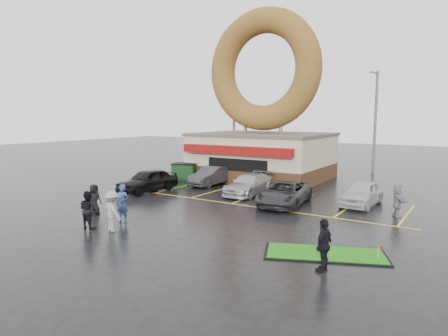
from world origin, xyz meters
The scene contains 17 objects.
ground centered at (0.00, 0.00, 0.00)m, with size 120.00×120.00×0.00m, color black.
donut_shop centered at (-3.00, 12.97, 4.46)m, with size 10.20×8.70×13.50m.
streetlight_left centered at (-10.00, 19.92, 4.78)m, with size 0.40×2.21×9.00m.
streetlight_mid centered at (4.00, 20.92, 4.78)m, with size 0.40×2.21×9.00m.
car_black centered at (-6.71, 3.50, 0.77)m, with size 1.81×4.49×1.53m, color black.
car_dgrey centered at (-4.56, 8.00, 0.69)m, with size 1.46×4.18×1.38m, color #303033.
car_silver centered at (-0.52, 6.41, 0.67)m, with size 1.88×4.62×1.34m, color #A8A8AD.
car_grey centered at (2.71, 4.78, 0.67)m, with size 2.23×4.84×1.35m, color #2A2A2D.
car_white centered at (6.47, 7.05, 0.70)m, with size 1.65×4.11×1.40m, color silver.
person_blue centered at (-2.22, -2.91, 0.92)m, with size 0.67×0.44×1.84m, color #33437F.
person_blackjkt centered at (-2.78, -4.47, 0.86)m, with size 0.84×0.65×1.72m, color black.
person_hoodie centered at (-1.48, -4.20, 0.90)m, with size 1.16×0.67×1.80m, color gray.
person_bystander centered at (-4.62, -2.61, 0.79)m, with size 0.77×0.50×1.58m, color black.
person_cameraman centered at (7.89, -3.61, 0.88)m, with size 1.04×0.43×1.77m, color black.
person_walker_near centered at (8.63, 5.39, 0.84)m, with size 1.56×0.50×1.68m, color gray.
dumpster centered at (-7.50, 8.53, 0.65)m, with size 1.80×1.20×1.30m, color #163A19.
putting_green centered at (7.42, -2.04, 0.04)m, with size 4.79×3.46×0.55m.
Camera 1 is at (11.96, -15.94, 5.05)m, focal length 32.00 mm.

